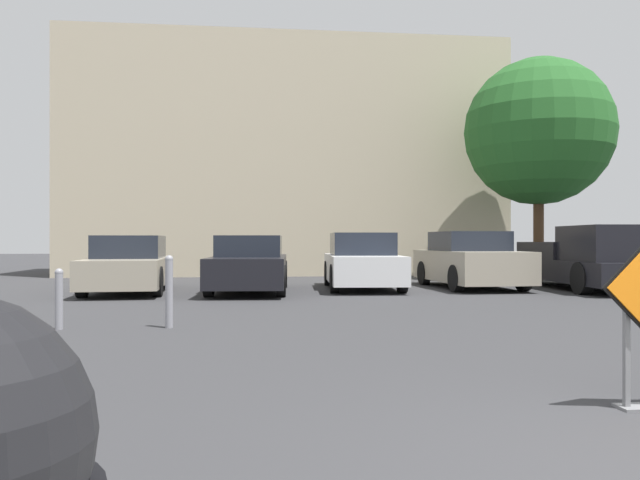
{
  "coord_description": "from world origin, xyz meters",
  "views": [
    {
      "loc": [
        -2.18,
        -2.55,
        1.25
      ],
      "look_at": [
        -0.58,
        11.99,
        1.26
      ],
      "focal_mm": 35.0,
      "sensor_mm": 36.0,
      "label": 1
    }
  ],
  "objects_px": {
    "parked_car_second": "(250,265)",
    "bollard_second": "(59,297)",
    "parked_car_third": "(362,263)",
    "pickup_truck": "(595,261)",
    "parked_car_fourth": "(470,261)",
    "bollard_nearest": "(169,290)",
    "parked_car_nearest": "(129,266)"
  },
  "relations": [
    {
      "from": "parked_car_nearest",
      "to": "parked_car_fourth",
      "type": "xyz_separation_m",
      "value": [
        8.68,
        0.42,
        0.06
      ]
    },
    {
      "from": "parked_car_nearest",
      "to": "parked_car_second",
      "type": "distance_m",
      "value": 2.9
    },
    {
      "from": "parked_car_third",
      "to": "bollard_nearest",
      "type": "relative_size",
      "value": 3.98
    },
    {
      "from": "parked_car_fourth",
      "to": "bollard_nearest",
      "type": "relative_size",
      "value": 3.95
    },
    {
      "from": "parked_car_second",
      "to": "parked_car_nearest",
      "type": "bearing_deg",
      "value": -0.6
    },
    {
      "from": "parked_car_nearest",
      "to": "parked_car_fourth",
      "type": "relative_size",
      "value": 1.08
    },
    {
      "from": "parked_car_nearest",
      "to": "bollard_nearest",
      "type": "distance_m",
      "value": 6.63
    },
    {
      "from": "parked_car_third",
      "to": "pickup_truck",
      "type": "bearing_deg",
      "value": 173.53
    },
    {
      "from": "parked_car_fourth",
      "to": "bollard_nearest",
      "type": "xyz_separation_m",
      "value": [
        -6.91,
        -6.82,
        -0.15
      ]
    },
    {
      "from": "parked_car_nearest",
      "to": "bollard_nearest",
      "type": "height_order",
      "value": "parked_car_nearest"
    },
    {
      "from": "parked_car_fourth",
      "to": "bollard_second",
      "type": "bearing_deg",
      "value": 36.98
    },
    {
      "from": "parked_car_third",
      "to": "bollard_second",
      "type": "distance_m",
      "value": 8.74
    },
    {
      "from": "parked_car_third",
      "to": "parked_car_second",
      "type": "bearing_deg",
      "value": 15.44
    },
    {
      "from": "bollard_nearest",
      "to": "bollard_second",
      "type": "relative_size",
      "value": 1.21
    },
    {
      "from": "parked_car_nearest",
      "to": "pickup_truck",
      "type": "bearing_deg",
      "value": 174.03
    },
    {
      "from": "parked_car_third",
      "to": "parked_car_fourth",
      "type": "height_order",
      "value": "parked_car_fourth"
    },
    {
      "from": "pickup_truck",
      "to": "bollard_second",
      "type": "height_order",
      "value": "pickup_truck"
    },
    {
      "from": "parked_car_fourth",
      "to": "parked_car_nearest",
      "type": "bearing_deg",
      "value": 0.8
    },
    {
      "from": "parked_car_second",
      "to": "bollard_nearest",
      "type": "distance_m",
      "value": 6.27
    },
    {
      "from": "parked_car_nearest",
      "to": "parked_car_third",
      "type": "height_order",
      "value": "parked_car_third"
    },
    {
      "from": "parked_car_nearest",
      "to": "parked_car_second",
      "type": "xyz_separation_m",
      "value": [
        2.89,
        -0.22,
        0.01
      ]
    },
    {
      "from": "parked_car_third",
      "to": "bollard_nearest",
      "type": "distance_m",
      "value": 7.87
    },
    {
      "from": "bollard_nearest",
      "to": "pickup_truck",
      "type": "bearing_deg",
      "value": 30.37
    },
    {
      "from": "bollard_nearest",
      "to": "parked_car_second",
      "type": "bearing_deg",
      "value": 79.64
    },
    {
      "from": "pickup_truck",
      "to": "bollard_second",
      "type": "relative_size",
      "value": 6.31
    },
    {
      "from": "parked_car_third",
      "to": "parked_car_fourth",
      "type": "relative_size",
      "value": 1.01
    },
    {
      "from": "parked_car_second",
      "to": "bollard_second",
      "type": "height_order",
      "value": "parked_car_second"
    },
    {
      "from": "pickup_truck",
      "to": "bollard_nearest",
      "type": "height_order",
      "value": "pickup_truck"
    },
    {
      "from": "parked_car_third",
      "to": "pickup_truck",
      "type": "height_order",
      "value": "pickup_truck"
    },
    {
      "from": "parked_car_third",
      "to": "bollard_nearest",
      "type": "height_order",
      "value": "parked_car_third"
    },
    {
      "from": "pickup_truck",
      "to": "parked_car_nearest",
      "type": "bearing_deg",
      "value": 0.25
    },
    {
      "from": "bollard_second",
      "to": "bollard_nearest",
      "type": "bearing_deg",
      "value": -0.0
    }
  ]
}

